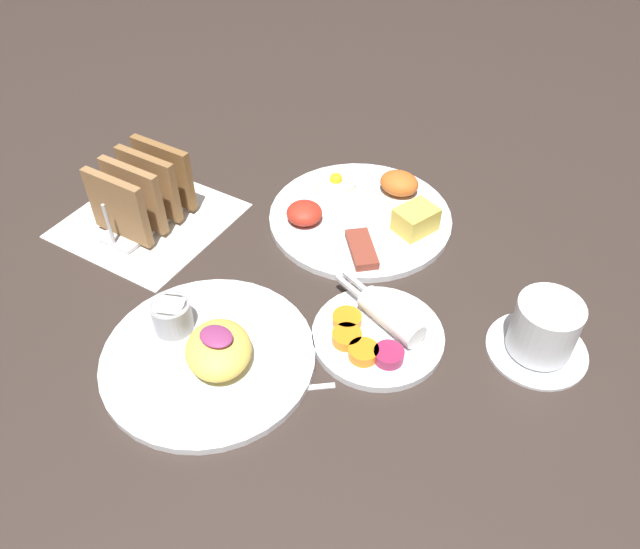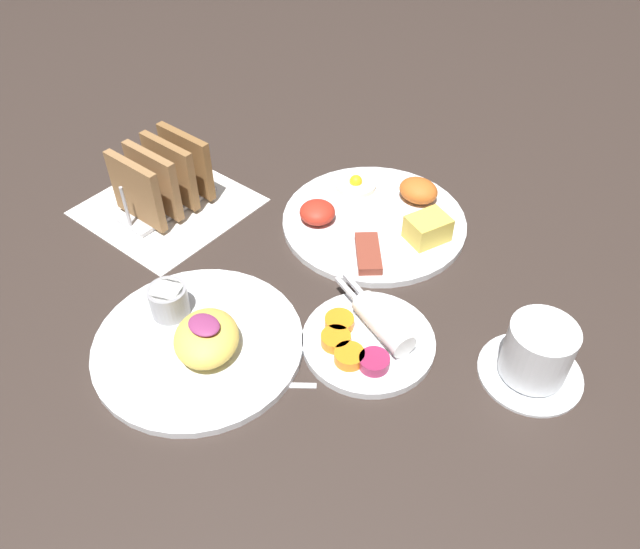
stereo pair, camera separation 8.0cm
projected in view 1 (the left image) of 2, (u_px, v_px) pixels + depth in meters
The scene contains 8 objects.
ground_plane at pixel (269, 294), 0.82m from camera, with size 3.00×3.00×0.00m, color #332823.
napkin_flat at pixel (149, 220), 0.92m from camera, with size 0.22×0.22×0.00m.
plate_breakfast at pixel (363, 213), 0.92m from camera, with size 0.27×0.27×0.05m.
plate_condiments at pixel (378, 332), 0.75m from camera, with size 0.17×0.16×0.04m.
plate_foreground at pixel (205, 349), 0.73m from camera, with size 0.25×0.25×0.06m.
toast_rack at pixel (142, 193), 0.89m from camera, with size 0.10×0.15×0.10m.
coffee_cup at pixel (543, 331), 0.72m from camera, with size 0.12×0.12×0.08m.
teaspoon at pixel (258, 391), 0.70m from camera, with size 0.11×0.08×0.01m.
Camera 1 is at (0.35, -0.45, 0.58)m, focal length 35.00 mm.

